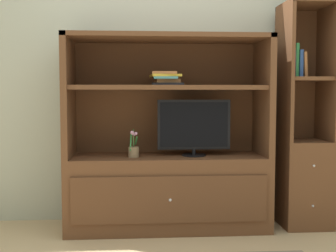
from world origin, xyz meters
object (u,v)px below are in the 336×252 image
tv_monitor (194,127)px  bookshelf_tall (303,151)px  magazine_stack (166,79)px  upright_book_row (297,63)px  potted_plant (134,150)px  media_console (168,169)px

tv_monitor → bookshelf_tall: 0.97m
magazine_stack → upright_book_row: upright_book_row is taller
potted_plant → upright_book_row: size_ratio=0.82×
magazine_stack → tv_monitor: bearing=-7.3°
media_console → bookshelf_tall: 1.17m
tv_monitor → bookshelf_tall: size_ratio=0.32×
tv_monitor → media_console: bearing=170.3°
upright_book_row → bookshelf_tall: bearing=6.3°
potted_plant → media_console: bearing=16.9°
media_console → potted_plant: bearing=-163.1°
media_console → tv_monitor: (0.22, -0.04, 0.36)m
media_console → tv_monitor: size_ratio=2.75×
media_console → potted_plant: 0.34m
tv_monitor → bookshelf_tall: (0.95, 0.04, -0.22)m
tv_monitor → upright_book_row: (0.87, 0.03, 0.53)m
bookshelf_tall → tv_monitor: bearing=-177.7°
tv_monitor → magazine_stack: bearing=172.7°
media_console → magazine_stack: media_console is taller
potted_plant → bookshelf_tall: bearing=3.4°
upright_book_row → tv_monitor: bearing=-178.1°
potted_plant → magazine_stack: bearing=16.0°
media_console → potted_plant: (-0.28, -0.09, 0.18)m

